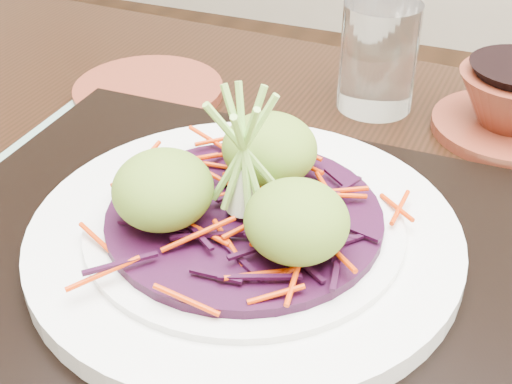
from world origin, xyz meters
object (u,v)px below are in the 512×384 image
at_px(serving_tray, 245,257).
at_px(water_glass, 378,57).
at_px(terracotta_side_plate, 148,90).
at_px(white_plate, 245,234).
at_px(dining_table, 265,349).

relative_size(serving_tray, water_glass, 4.29).
xyz_separation_m(serving_tray, terracotta_side_plate, (-0.19, 0.21, -0.01)).
bearing_deg(serving_tray, white_plate, -134.83).
height_order(white_plate, water_glass, water_glass).
bearing_deg(serving_tray, dining_table, 69.93).
bearing_deg(white_plate, serving_tray, 45.00).
bearing_deg(terracotta_side_plate, serving_tray, -47.70).
relative_size(white_plate, terracotta_side_plate, 1.93).
bearing_deg(water_glass, white_plate, -94.37).
relative_size(dining_table, serving_tray, 2.63).
height_order(dining_table, water_glass, water_glass).
relative_size(dining_table, white_plate, 4.04).
height_order(serving_tray, terracotta_side_plate, serving_tray).
distance_m(dining_table, serving_tray, 0.11).
bearing_deg(dining_table, white_plate, -108.03).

